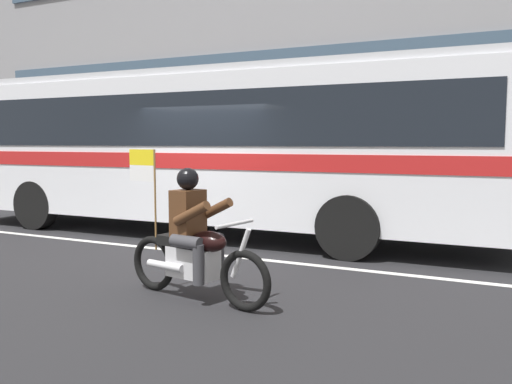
{
  "coord_description": "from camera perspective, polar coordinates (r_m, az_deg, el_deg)",
  "views": [
    {
      "loc": [
        4.99,
        -8.13,
        1.86
      ],
      "look_at": [
        1.29,
        -0.51,
        1.07
      ],
      "focal_mm": 37.38,
      "sensor_mm": 36.0,
      "label": 1
    }
  ],
  "objects": [
    {
      "name": "ground_plane",
      "position": [
        9.72,
        -5.56,
        -5.73
      ],
      "size": [
        60.0,
        60.0,
        0.0
      ],
      "primitive_type": "plane",
      "color": "black"
    },
    {
      "name": "lane_center_stripe",
      "position": [
        9.22,
        -7.52,
        -6.33
      ],
      "size": [
        26.6,
        0.14,
        0.01
      ],
      "primitive_type": "cube",
      "color": "silver",
      "rests_on": "ground_plane"
    },
    {
      "name": "motorcycle_with_rider",
      "position": [
        6.34,
        -6.63,
        -5.58
      ],
      "size": [
        2.17,
        0.71,
        1.78
      ],
      "color": "black",
      "rests_on": "ground_plane"
    },
    {
      "name": "sidewalk_curb",
      "position": [
        14.25,
        5.19,
        -1.88
      ],
      "size": [
        28.0,
        3.8,
        0.15
      ],
      "primitive_type": "cube",
      "color": "gray",
      "rests_on": "ground_plane"
    },
    {
      "name": "office_building_facade",
      "position": [
        16.74,
        8.28,
        18.5
      ],
      "size": [
        28.0,
        0.89,
        11.36
      ],
      "color": "gray",
      "rests_on": "ground_plane"
    },
    {
      "name": "transit_bus",
      "position": [
        10.86,
        -4.96,
        5.43
      ],
      "size": [
        11.81,
        2.72,
        3.22
      ],
      "color": "silver",
      "rests_on": "ground_plane"
    },
    {
      "name": "fire_hydrant",
      "position": [
        12.17,
        14.7,
        -1.17
      ],
      "size": [
        0.22,
        0.3,
        0.75
      ],
      "color": "gold",
      "rests_on": "sidewalk_curb"
    }
  ]
}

